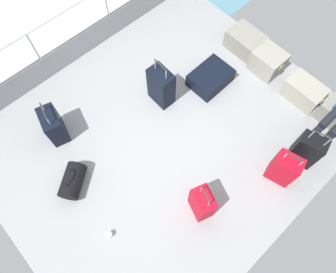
{
  "coord_description": "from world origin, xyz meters",
  "views": [
    {
      "loc": [
        1.57,
        -1.37,
        4.43
      ],
      "look_at": [
        0.15,
        -0.06,
        0.25
      ],
      "focal_mm": 33.26,
      "sensor_mm": 36.0,
      "label": 1
    }
  ],
  "objects_px": {
    "suitcase_4": "(284,169)",
    "duffel_bag": "(73,181)",
    "suitcase_0": "(202,203)",
    "suitcase_5": "(307,150)",
    "cargo_crate_0": "(245,42)",
    "cargo_crate_2": "(304,92)",
    "suitcase_1": "(161,87)",
    "paper_cup": "(109,235)",
    "suitcase_3": "(210,78)",
    "suitcase_2": "(54,125)",
    "cargo_crate_1": "(268,62)"
  },
  "relations": [
    {
      "from": "cargo_crate_1",
      "to": "suitcase_1",
      "type": "xyz_separation_m",
      "value": [
        -0.78,
        -1.71,
        0.14
      ]
    },
    {
      "from": "suitcase_5",
      "to": "paper_cup",
      "type": "height_order",
      "value": "suitcase_5"
    },
    {
      "from": "cargo_crate_0",
      "to": "suitcase_1",
      "type": "distance_m",
      "value": 1.81
    },
    {
      "from": "duffel_bag",
      "to": "paper_cup",
      "type": "relative_size",
      "value": 5.66
    },
    {
      "from": "suitcase_0",
      "to": "paper_cup",
      "type": "relative_size",
      "value": 7.7
    },
    {
      "from": "suitcase_4",
      "to": "duffel_bag",
      "type": "relative_size",
      "value": 1.35
    },
    {
      "from": "cargo_crate_0",
      "to": "paper_cup",
      "type": "height_order",
      "value": "cargo_crate_0"
    },
    {
      "from": "cargo_crate_0",
      "to": "suitcase_3",
      "type": "xyz_separation_m",
      "value": [
        0.1,
        -0.97,
        -0.05
      ]
    },
    {
      "from": "suitcase_1",
      "to": "suitcase_4",
      "type": "bearing_deg",
      "value": 9.41
    },
    {
      "from": "suitcase_0",
      "to": "suitcase_1",
      "type": "distance_m",
      "value": 1.9
    },
    {
      "from": "suitcase_4",
      "to": "duffel_bag",
      "type": "xyz_separation_m",
      "value": [
        -1.92,
        -2.27,
        -0.16
      ]
    },
    {
      "from": "cargo_crate_2",
      "to": "suitcase_1",
      "type": "distance_m",
      "value": 2.31
    },
    {
      "from": "cargo_crate_2",
      "to": "suitcase_4",
      "type": "distance_m",
      "value": 1.47
    },
    {
      "from": "suitcase_1",
      "to": "cargo_crate_0",
      "type": "bearing_deg",
      "value": 82.93
    },
    {
      "from": "suitcase_2",
      "to": "cargo_crate_1",
      "type": "bearing_deg",
      "value": 67.23
    },
    {
      "from": "suitcase_5",
      "to": "cargo_crate_1",
      "type": "bearing_deg",
      "value": 147.57
    },
    {
      "from": "cargo_crate_0",
      "to": "suitcase_2",
      "type": "distance_m",
      "value": 3.51
    },
    {
      "from": "suitcase_5",
      "to": "suitcase_1",
      "type": "bearing_deg",
      "value": -159.7
    },
    {
      "from": "duffel_bag",
      "to": "suitcase_1",
      "type": "bearing_deg",
      "value": 96.69
    },
    {
      "from": "cargo_crate_0",
      "to": "suitcase_4",
      "type": "bearing_deg",
      "value": -36.6
    },
    {
      "from": "cargo_crate_0",
      "to": "suitcase_3",
      "type": "bearing_deg",
      "value": -84.38
    },
    {
      "from": "suitcase_2",
      "to": "suitcase_5",
      "type": "bearing_deg",
      "value": 40.78
    },
    {
      "from": "suitcase_4",
      "to": "duffel_bag",
      "type": "height_order",
      "value": "suitcase_4"
    },
    {
      "from": "suitcase_0",
      "to": "suitcase_2",
      "type": "xyz_separation_m",
      "value": [
        -2.33,
        -0.79,
        -0.02
      ]
    },
    {
      "from": "suitcase_1",
      "to": "suitcase_5",
      "type": "height_order",
      "value": "suitcase_1"
    },
    {
      "from": "cargo_crate_1",
      "to": "cargo_crate_2",
      "type": "xyz_separation_m",
      "value": [
        0.77,
        -0.01,
        -0.03
      ]
    },
    {
      "from": "suitcase_3",
      "to": "suitcase_5",
      "type": "xyz_separation_m",
      "value": [
        1.88,
        -0.0,
        0.19
      ]
    },
    {
      "from": "suitcase_3",
      "to": "duffel_bag",
      "type": "height_order",
      "value": "duffel_bag"
    },
    {
      "from": "cargo_crate_2",
      "to": "duffel_bag",
      "type": "xyz_separation_m",
      "value": [
        -1.33,
        -3.61,
        -0.03
      ]
    },
    {
      "from": "suitcase_0",
      "to": "duffel_bag",
      "type": "height_order",
      "value": "suitcase_0"
    },
    {
      "from": "cargo_crate_1",
      "to": "suitcase_3",
      "type": "xyz_separation_m",
      "value": [
        -0.46,
        -0.9,
        -0.08
      ]
    },
    {
      "from": "suitcase_1",
      "to": "paper_cup",
      "type": "height_order",
      "value": "suitcase_1"
    },
    {
      "from": "cargo_crate_0",
      "to": "cargo_crate_1",
      "type": "height_order",
      "value": "cargo_crate_1"
    },
    {
      "from": "suitcase_0",
      "to": "suitcase_5",
      "type": "xyz_separation_m",
      "value": [
        0.48,
        1.64,
        0.02
      ]
    },
    {
      "from": "suitcase_2",
      "to": "duffel_bag",
      "type": "bearing_deg",
      "value": -19.54
    },
    {
      "from": "paper_cup",
      "to": "suitcase_4",
      "type": "bearing_deg",
      "value": 66.77
    },
    {
      "from": "suitcase_3",
      "to": "suitcase_4",
      "type": "xyz_separation_m",
      "value": [
        1.83,
        -0.46,
        0.18
      ]
    },
    {
      "from": "suitcase_1",
      "to": "suitcase_5",
      "type": "distance_m",
      "value": 2.34
    },
    {
      "from": "suitcase_5",
      "to": "cargo_crate_0",
      "type": "bearing_deg",
      "value": 153.76
    },
    {
      "from": "suitcase_4",
      "to": "cargo_crate_0",
      "type": "bearing_deg",
      "value": 143.4
    },
    {
      "from": "suitcase_3",
      "to": "paper_cup",
      "type": "relative_size",
      "value": 6.89
    },
    {
      "from": "suitcase_1",
      "to": "suitcase_2",
      "type": "bearing_deg",
      "value": -110.92
    },
    {
      "from": "cargo_crate_0",
      "to": "paper_cup",
      "type": "relative_size",
      "value": 6.55
    },
    {
      "from": "suitcase_1",
      "to": "suitcase_0",
      "type": "bearing_deg",
      "value": -25.66
    },
    {
      "from": "cargo_crate_2",
      "to": "suitcase_4",
      "type": "relative_size",
      "value": 0.84
    },
    {
      "from": "suitcase_0",
      "to": "suitcase_3",
      "type": "distance_m",
      "value": 2.16
    },
    {
      "from": "cargo_crate_2",
      "to": "suitcase_5",
      "type": "relative_size",
      "value": 0.76
    },
    {
      "from": "suitcase_1",
      "to": "suitcase_5",
      "type": "bearing_deg",
      "value": 20.3
    },
    {
      "from": "suitcase_1",
      "to": "suitcase_3",
      "type": "relative_size",
      "value": 1.31
    },
    {
      "from": "duffel_bag",
      "to": "suitcase_0",
      "type": "bearing_deg",
      "value": 36.18
    }
  ]
}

